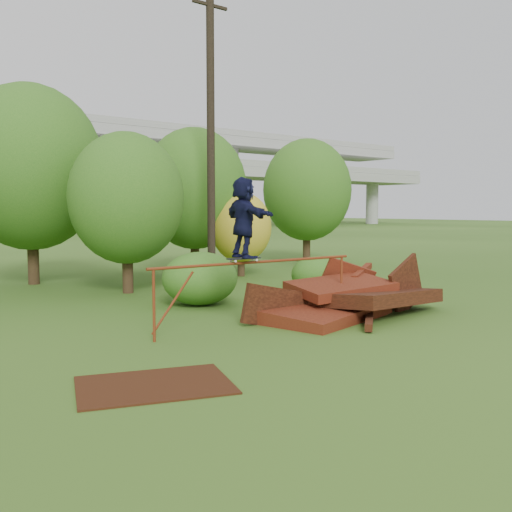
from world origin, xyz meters
TOP-DOWN VIEW (x-y plane):
  - ground at (0.00, 0.00)m, footprint 240.00×240.00m
  - scrap_pile at (1.68, 1.35)m, footprint 5.70×3.47m
  - grind_rail at (-1.01, 1.64)m, footprint 5.54×0.33m
  - skateboard at (-1.42, 1.66)m, footprint 0.81×0.25m
  - skater at (-1.42, 1.66)m, footprint 0.69×1.72m
  - flat_plate at (-5.03, -0.83)m, footprint 2.72×2.32m
  - tree_1 at (-2.73, 12.48)m, footprint 5.12×5.12m
  - tree_2 at (-1.03, 8.38)m, footprint 3.66×3.66m
  - tree_3 at (3.60, 11.67)m, footprint 4.36×4.36m
  - tree_4 at (4.62, 9.82)m, footprint 2.45×2.45m
  - tree_5 at (10.58, 12.29)m, footprint 4.40×4.40m
  - shrub_left at (-0.45, 4.99)m, footprint 2.18×2.01m
  - shrub_right at (3.77, 4.64)m, footprint 1.67×1.53m
  - utility_pole at (2.21, 8.37)m, footprint 1.40×0.28m

SIDE VIEW (x-z plane):
  - ground at x=0.00m, z-range 0.00..0.00m
  - flat_plate at x=-5.03m, z-range 0.00..0.03m
  - scrap_pile at x=1.68m, z-range -0.52..1.29m
  - shrub_right at x=3.77m, z-range 0.00..1.19m
  - shrub_left at x=-0.45m, z-range 0.00..1.51m
  - grind_rail at x=-1.01m, z-range 0.49..2.02m
  - skateboard at x=-1.42m, z-range 1.56..1.64m
  - tree_4 at x=4.62m, z-range 0.28..3.66m
  - skater at x=-1.42m, z-range 1.61..3.42m
  - tree_2 at x=-1.03m, z-range 0.47..5.62m
  - tree_3 at x=3.60m, z-range 0.51..6.57m
  - tree_5 at x=10.58m, z-range 0.55..6.74m
  - tree_1 at x=-2.73m, z-range 0.61..7.74m
  - utility_pole at x=2.21m, z-range 0.07..10.63m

